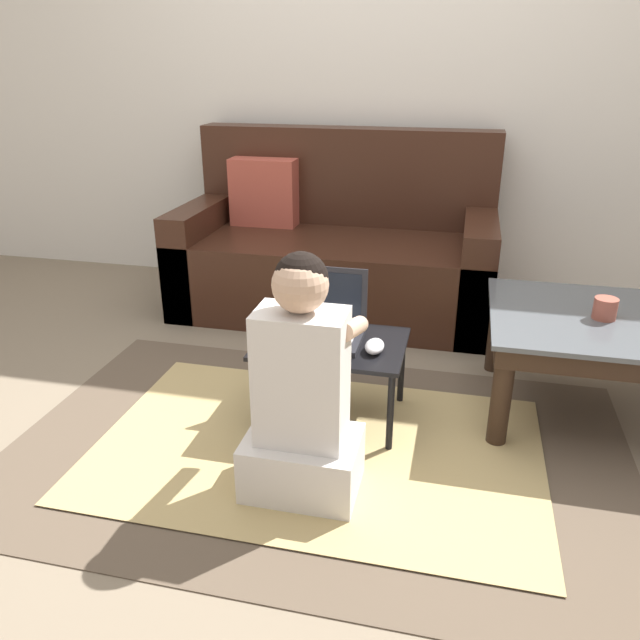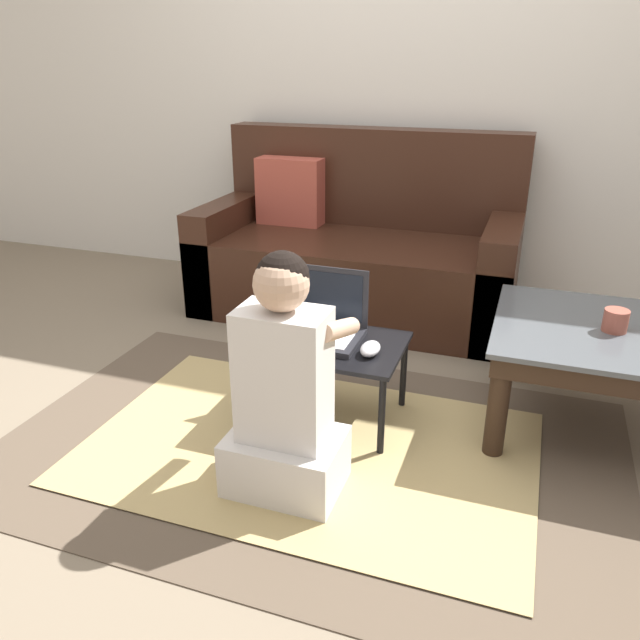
{
  "view_description": "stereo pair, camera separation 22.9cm",
  "coord_description": "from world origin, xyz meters",
  "px_view_note": "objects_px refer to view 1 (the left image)",
  "views": [
    {
      "loc": [
        0.54,
        -1.95,
        1.27
      ],
      "look_at": [
        0.05,
        0.1,
        0.38
      ],
      "focal_mm": 35.0,
      "sensor_mm": 36.0,
      "label": 1
    },
    {
      "loc": [
        0.76,
        -1.89,
        1.27
      ],
      "look_at": [
        0.05,
        0.1,
        0.38
      ],
      "focal_mm": 35.0,
      "sensor_mm": 36.0,
      "label": 2
    }
  ],
  "objects_px": {
    "laptop_desk": "(331,351)",
    "cup_on_table": "(605,309)",
    "coffee_table": "(601,334)",
    "computer_mouse": "(375,346)",
    "couch": "(335,252)",
    "laptop": "(323,327)",
    "person_seated": "(302,395)"
  },
  "relations": [
    {
      "from": "laptop_desk",
      "to": "cup_on_table",
      "type": "xyz_separation_m",
      "value": [
        0.95,
        0.24,
        0.16
      ]
    },
    {
      "from": "coffee_table",
      "to": "computer_mouse",
      "type": "bearing_deg",
      "value": -159.13
    },
    {
      "from": "laptop_desk",
      "to": "computer_mouse",
      "type": "distance_m",
      "value": 0.18
    },
    {
      "from": "coffee_table",
      "to": "laptop_desk",
      "type": "xyz_separation_m",
      "value": [
        -0.95,
        -0.26,
        -0.05
      ]
    },
    {
      "from": "coffee_table",
      "to": "laptop_desk",
      "type": "height_order",
      "value": "coffee_table"
    },
    {
      "from": "couch",
      "to": "coffee_table",
      "type": "distance_m",
      "value": 1.48
    },
    {
      "from": "laptop_desk",
      "to": "laptop",
      "type": "relative_size",
      "value": 1.81
    },
    {
      "from": "coffee_table",
      "to": "laptop",
      "type": "relative_size",
      "value": 2.71
    },
    {
      "from": "person_seated",
      "to": "coffee_table",
      "type": "bearing_deg",
      "value": 36.13
    },
    {
      "from": "laptop_desk",
      "to": "cup_on_table",
      "type": "distance_m",
      "value": 0.99
    },
    {
      "from": "laptop",
      "to": "person_seated",
      "type": "distance_m",
      "value": 0.47
    },
    {
      "from": "couch",
      "to": "laptop_desk",
      "type": "relative_size",
      "value": 3.03
    },
    {
      "from": "computer_mouse",
      "to": "laptop",
      "type": "bearing_deg",
      "value": 159.71
    },
    {
      "from": "couch",
      "to": "laptop",
      "type": "distance_m",
      "value": 1.13
    },
    {
      "from": "couch",
      "to": "cup_on_table",
      "type": "relative_size",
      "value": 19.77
    },
    {
      "from": "laptop_desk",
      "to": "computer_mouse",
      "type": "height_order",
      "value": "computer_mouse"
    },
    {
      "from": "laptop_desk",
      "to": "cup_on_table",
      "type": "relative_size",
      "value": 6.53
    },
    {
      "from": "cup_on_table",
      "to": "computer_mouse",
      "type": "bearing_deg",
      "value": -160.13
    },
    {
      "from": "computer_mouse",
      "to": "cup_on_table",
      "type": "distance_m",
      "value": 0.84
    },
    {
      "from": "coffee_table",
      "to": "laptop_desk",
      "type": "relative_size",
      "value": 1.5
    },
    {
      "from": "person_seated",
      "to": "computer_mouse",
      "type": "bearing_deg",
      "value": 67.94
    },
    {
      "from": "laptop_desk",
      "to": "cup_on_table",
      "type": "bearing_deg",
      "value": 14.18
    },
    {
      "from": "coffee_table",
      "to": "person_seated",
      "type": "relative_size",
      "value": 1.03
    },
    {
      "from": "coffee_table",
      "to": "couch",
      "type": "bearing_deg",
      "value": 143.11
    },
    {
      "from": "coffee_table",
      "to": "person_seated",
      "type": "xyz_separation_m",
      "value": [
        -0.95,
        -0.69,
        0.0
      ]
    },
    {
      "from": "couch",
      "to": "cup_on_table",
      "type": "bearing_deg",
      "value": -37.57
    },
    {
      "from": "coffee_table",
      "to": "cup_on_table",
      "type": "height_order",
      "value": "cup_on_table"
    },
    {
      "from": "laptop",
      "to": "laptop_desk",
      "type": "bearing_deg",
      "value": -38.49
    },
    {
      "from": "couch",
      "to": "person_seated",
      "type": "bearing_deg",
      "value": -81.61
    },
    {
      "from": "coffee_table",
      "to": "computer_mouse",
      "type": "height_order",
      "value": "coffee_table"
    },
    {
      "from": "laptop_desk",
      "to": "laptop",
      "type": "xyz_separation_m",
      "value": [
        -0.04,
        0.03,
        0.08
      ]
    },
    {
      "from": "coffee_table",
      "to": "computer_mouse",
      "type": "xyz_separation_m",
      "value": [
        -0.79,
        -0.3,
        0.0
      ]
    }
  ]
}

